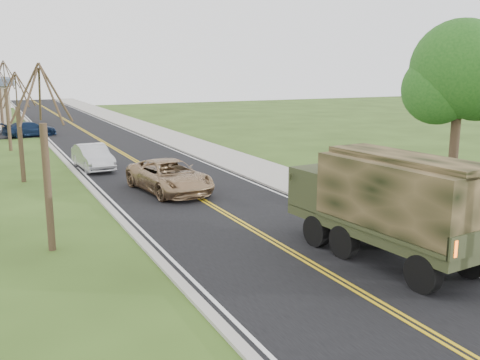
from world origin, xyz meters
TOP-DOWN VIEW (x-y plane):
  - ground at (0.00, 0.00)m, footprint 160.00×160.00m
  - road at (0.00, 40.00)m, footprint 8.00×120.00m
  - curb_right at (4.15, 40.00)m, footprint 0.30×120.00m
  - sidewalk_right at (5.90, 40.00)m, footprint 3.20×120.00m
  - curb_left at (-4.15, 40.00)m, footprint 0.30×120.00m
  - leafy_tree at (11.00, 10.01)m, footprint 4.83×4.50m
  - bare_tree_a at (-7.00, 10.00)m, footprint 1.93×2.26m
  - bare_tree_b at (-7.00, 22.00)m, footprint 1.83×2.14m
  - bare_tree_c at (-7.00, 34.00)m, footprint 2.04×2.39m
  - bare_tree_d at (-7.00, 46.00)m, footprint 1.88×2.20m
  - military_truck at (2.31, 4.49)m, footprint 2.99×7.03m
  - suv_champagne at (-0.80, 16.38)m, footprint 3.25×5.87m
  - sedan_silver at (-3.00, 23.97)m, footprint 1.86×4.59m
  - lot_car_navy at (-5.00, 42.00)m, footprint 4.90×3.13m

SIDE VIEW (x-z plane):
  - ground at x=0.00m, z-range 0.00..0.00m
  - road at x=0.00m, z-range 0.00..0.01m
  - sidewalk_right at x=5.90m, z-range 0.00..0.10m
  - curb_left at x=-4.15m, z-range 0.00..0.10m
  - curb_right at x=4.15m, z-range 0.00..0.12m
  - lot_car_navy at x=-5.00m, z-range 0.00..1.32m
  - sedan_silver at x=-3.00m, z-range 0.00..1.48m
  - suv_champagne at x=-0.80m, z-range 0.00..1.55m
  - military_truck at x=2.31m, z-range 0.25..3.66m
  - bare_tree_b at x=-7.00m, z-range -0.39..5.34m
  - bare_tree_d at x=-7.00m, z-range -0.40..5.50m
  - bare_tree_a at x=-7.00m, z-range -0.41..5.66m
  - bare_tree_c at x=-7.00m, z-range -0.44..5.99m
  - leafy_tree at x=11.00m, z-range 1.44..9.54m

